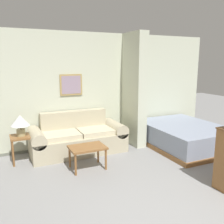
% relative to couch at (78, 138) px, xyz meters
% --- Properties ---
extents(wall_back, '(6.87, 0.16, 2.60)m').
position_rel_couch_xyz_m(wall_back, '(0.25, 0.48, 0.98)').
color(wall_back, beige).
rests_on(wall_back, ground_plane).
extents(wall_partition_pillar, '(0.24, 0.80, 2.60)m').
position_rel_couch_xyz_m(wall_partition_pillar, '(1.40, 0.02, 0.98)').
color(wall_partition_pillar, beige).
rests_on(wall_partition_pillar, ground_plane).
extents(couch, '(2.05, 0.84, 0.87)m').
position_rel_couch_xyz_m(couch, '(0.00, 0.00, 0.00)').
color(couch, '#B7AD8E').
rests_on(couch, ground_plane).
extents(coffee_table, '(0.65, 0.46, 0.43)m').
position_rel_couch_xyz_m(coffee_table, '(-0.10, -0.91, 0.05)').
color(coffee_table, brown).
rests_on(coffee_table, ground_plane).
extents(side_table, '(0.42, 0.42, 0.53)m').
position_rel_couch_xyz_m(side_table, '(-1.16, -0.07, 0.12)').
color(side_table, brown).
rests_on(side_table, ground_plane).
extents(table_lamp, '(0.36, 0.36, 0.41)m').
position_rel_couch_xyz_m(table_lamp, '(-1.16, -0.07, 0.50)').
color(table_lamp, tan).
rests_on(table_lamp, side_table).
extents(bed, '(1.59, 2.05, 0.51)m').
position_rel_couch_xyz_m(bed, '(2.35, -0.64, -0.05)').
color(bed, brown).
rests_on(bed, ground_plane).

